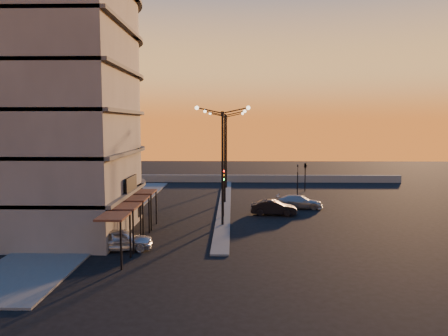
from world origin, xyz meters
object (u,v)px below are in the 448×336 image
(traffic_light_main, at_px, (223,185))
(car_hatchback, at_px, (120,239))
(car_wagon, at_px, (299,202))
(car_sedan, at_px, (274,208))
(streetlamp_mid, at_px, (225,149))

(traffic_light_main, distance_m, car_hatchback, 11.82)
(car_hatchback, relative_size, car_wagon, 0.94)
(traffic_light_main, bearing_deg, car_wagon, 32.27)
(traffic_light_main, bearing_deg, car_hatchback, -123.68)
(car_sedan, xyz_separation_m, car_wagon, (2.73, 3.19, -0.03))
(car_hatchback, bearing_deg, traffic_light_main, -40.23)
(streetlamp_mid, xyz_separation_m, car_sedan, (4.48, -5.76, -4.92))
(car_sedan, bearing_deg, streetlamp_mid, 43.72)
(car_wagon, bearing_deg, car_sedan, 148.99)
(car_wagon, bearing_deg, streetlamp_mid, 80.00)
(car_hatchback, height_order, car_wagon, car_hatchback)
(traffic_light_main, distance_m, car_sedan, 5.19)
(streetlamp_mid, relative_size, car_sedan, 2.34)
(traffic_light_main, xyz_separation_m, car_wagon, (7.22, 4.56, -2.25))
(streetlamp_mid, bearing_deg, car_hatchback, -110.98)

